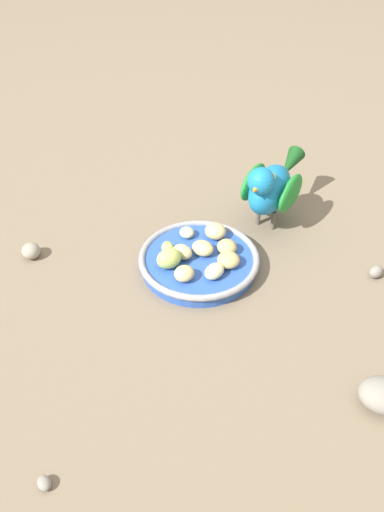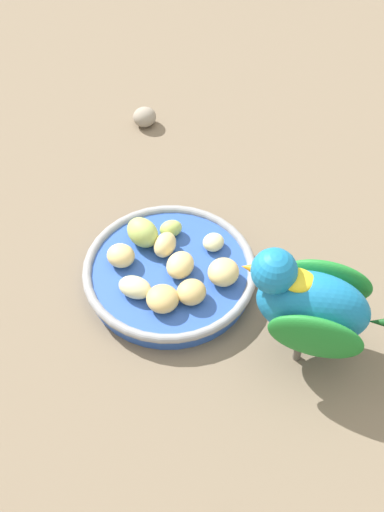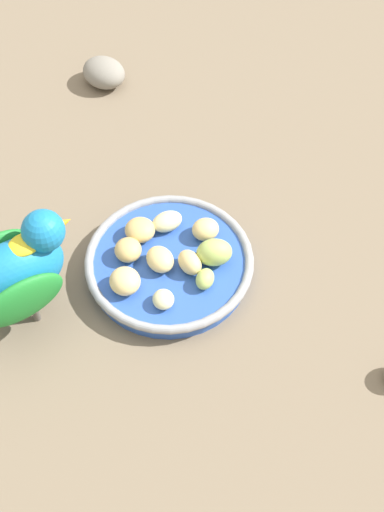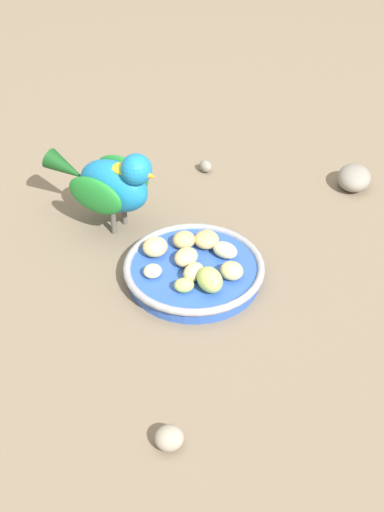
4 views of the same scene
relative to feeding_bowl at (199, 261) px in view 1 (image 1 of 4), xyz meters
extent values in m
plane|color=#756651|center=(-0.03, -0.03, -0.01)|extent=(4.00, 4.00, 0.00)
cylinder|color=#2D56B7|center=(0.00, 0.00, 0.00)|extent=(0.18, 0.18, 0.02)
torus|color=#93969B|center=(0.00, 0.00, 0.01)|extent=(0.19, 0.19, 0.01)
ellipsoid|color=#B2CC66|center=(-0.05, -0.02, 0.02)|extent=(0.05, 0.04, 0.03)
ellipsoid|color=#E5C67F|center=(0.01, 0.01, 0.02)|extent=(0.05, 0.04, 0.02)
ellipsoid|color=tan|center=(0.04, 0.01, 0.02)|extent=(0.04, 0.04, 0.02)
ellipsoid|color=beige|center=(0.02, -0.04, 0.02)|extent=(0.04, 0.04, 0.02)
ellipsoid|color=beige|center=(-0.02, 0.06, 0.01)|extent=(0.03, 0.03, 0.02)
ellipsoid|color=#B2CC66|center=(-0.05, 0.02, 0.02)|extent=(0.02, 0.03, 0.02)
ellipsoid|color=#E5C67F|center=(-0.02, 0.00, 0.02)|extent=(0.04, 0.04, 0.02)
ellipsoid|color=#E5C67F|center=(-0.03, -0.05, 0.02)|extent=(0.04, 0.04, 0.02)
ellipsoid|color=#E5C67F|center=(0.03, 0.05, 0.02)|extent=(0.05, 0.05, 0.02)
ellipsoid|color=tan|center=(0.04, -0.02, 0.02)|extent=(0.04, 0.04, 0.02)
cylinder|color=#59544C|center=(0.13, 0.09, 0.00)|extent=(0.01, 0.01, 0.03)
cylinder|color=#59544C|center=(0.11, 0.11, 0.00)|extent=(0.01, 0.01, 0.03)
ellipsoid|color=#197AB7|center=(0.12, 0.11, 0.06)|extent=(0.11, 0.12, 0.08)
ellipsoid|color=#1E7F2D|center=(0.16, 0.09, 0.06)|extent=(0.07, 0.09, 0.06)
ellipsoid|color=#1E7F2D|center=(0.10, 0.13, 0.06)|extent=(0.07, 0.09, 0.06)
cone|color=#144719|center=(0.17, 0.17, 0.06)|extent=(0.07, 0.08, 0.05)
sphere|color=#197AB7|center=(0.10, 0.07, 0.10)|extent=(0.06, 0.06, 0.04)
cone|color=orange|center=(0.09, 0.05, 0.09)|extent=(0.02, 0.03, 0.02)
ellipsoid|color=yellow|center=(0.11, 0.09, 0.09)|extent=(0.04, 0.04, 0.01)
ellipsoid|color=gray|center=(0.21, -0.27, 0.00)|extent=(0.08, 0.07, 0.04)
ellipsoid|color=gray|center=(0.27, -0.04, 0.00)|extent=(0.03, 0.03, 0.02)
ellipsoid|color=gray|center=(-0.27, 0.04, 0.00)|extent=(0.03, 0.03, 0.03)
ellipsoid|color=gray|center=(-0.19, -0.35, -0.01)|extent=(0.02, 0.02, 0.01)
camera|label=1|loc=(-0.05, -0.67, 0.58)|focal=40.12mm
camera|label=2|loc=(0.46, -0.12, 0.60)|focal=49.42mm
camera|label=3|loc=(-0.19, 0.42, 0.63)|focal=48.84mm
camera|label=4|loc=(-0.70, 0.05, 0.59)|focal=48.24mm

